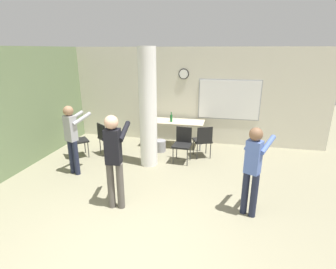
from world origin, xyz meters
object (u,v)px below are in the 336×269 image
object	(u,v)px
person_playing_front	(114,155)
person_playing_side	(253,165)
bottle_on_table	(171,118)
chair_table_front	(183,142)
folding_table	(175,123)
chair_table_right	(203,139)
person_watching_back	(72,135)
chair_near_pillar	(106,136)
chair_by_left_wall	(76,139)

from	to	relation	value
person_playing_front	person_playing_side	bearing A→B (deg)	6.72
bottle_on_table	chair_table_front	size ratio (longest dim) A/B	0.33
folding_table	person_playing_side	bearing A→B (deg)	-57.98
person_playing_front	bottle_on_table	bearing A→B (deg)	84.06
chair_table_right	person_watching_back	world-z (taller)	person_watching_back
chair_near_pillar	chair_table_front	size ratio (longest dim) A/B	1.00
chair_table_front	person_playing_front	xyz separation A→B (m)	(-0.83, -2.26, 0.50)
bottle_on_table	chair_table_right	distance (m)	1.21
folding_table	person_watching_back	size ratio (longest dim) A/B	1.06
folding_table	chair_near_pillar	distance (m)	1.97
person_watching_back	folding_table	bearing A→B (deg)	50.30
person_watching_back	person_playing_front	size ratio (longest dim) A/B	0.93
person_playing_side	chair_near_pillar	bearing A→B (deg)	150.60
folding_table	chair_by_left_wall	distance (m)	2.74
chair_table_right	person_playing_front	xyz separation A→B (m)	(-1.31, -2.60, 0.50)
folding_table	person_playing_side	size ratio (longest dim) A/B	1.07
chair_table_right	chair_by_left_wall	bearing A→B (deg)	-167.95
person_playing_side	person_playing_front	distance (m)	2.34
bottle_on_table	chair_table_front	world-z (taller)	bottle_on_table
bottle_on_table	chair_table_front	distance (m)	1.14
chair_table_right	person_watching_back	xyz separation A→B (m)	(-2.77, -1.55, 0.42)
chair_table_front	person_watching_back	xyz separation A→B (m)	(-2.29, -1.20, 0.42)
chair_table_front	person_playing_side	bearing A→B (deg)	-53.07
chair_by_left_wall	chair_near_pillar	distance (m)	0.78
chair_table_right	person_watching_back	size ratio (longest dim) A/B	0.55
chair_table_right	person_playing_front	distance (m)	2.96
folding_table	person_playing_front	distance (m)	3.36
chair_by_left_wall	chair_table_front	distance (m)	2.78
chair_near_pillar	person_playing_front	distance (m)	2.65
person_playing_front	folding_table	bearing A→B (deg)	82.83
chair_near_pillar	person_playing_side	size ratio (longest dim) A/B	0.55
chair_table_right	chair_near_pillar	bearing A→B (deg)	-172.91
folding_table	bottle_on_table	distance (m)	0.20
chair_table_front	person_playing_front	distance (m)	2.46
folding_table	chair_by_left_wall	world-z (taller)	chair_by_left_wall
chair_by_left_wall	person_playing_front	distance (m)	2.76
chair_by_left_wall	person_playing_front	bearing A→B (deg)	-44.67
folding_table	chair_table_front	size ratio (longest dim) A/B	1.93
bottle_on_table	person_playing_side	size ratio (longest dim) A/B	0.18
chair_by_left_wall	chair_table_right	xyz separation A→B (m)	(3.24, 0.69, 0.00)
folding_table	person_watching_back	xyz separation A→B (m)	(-1.87, -2.26, 0.23)
chair_by_left_wall	chair_near_pillar	xyz separation A→B (m)	(0.68, 0.37, 0.00)
bottle_on_table	person_playing_front	distance (m)	3.24
chair_near_pillar	person_playing_side	xyz separation A→B (m)	(3.57, -2.01, 0.42)
chair_by_left_wall	chair_table_right	bearing A→B (deg)	12.05
folding_table	chair_table_front	distance (m)	1.15
person_watching_back	person_playing_side	xyz separation A→B (m)	(3.78, -0.78, -0.01)
chair_by_left_wall	chair_table_right	world-z (taller)	same
chair_table_front	chair_near_pillar	bearing A→B (deg)	179.23
person_watching_back	person_playing_side	bearing A→B (deg)	-11.72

